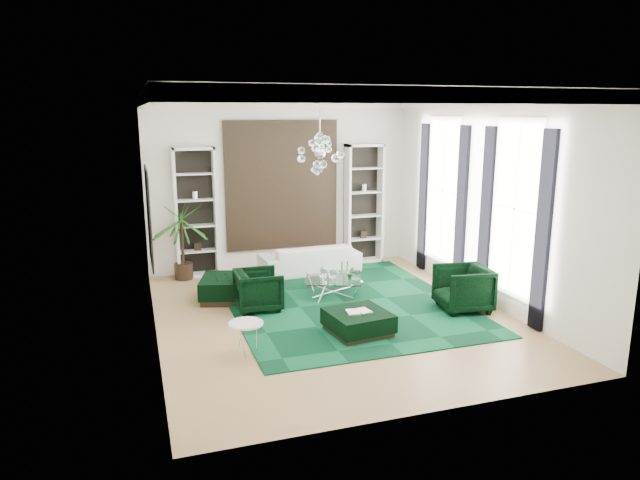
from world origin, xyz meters
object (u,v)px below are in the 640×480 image
object	(u,v)px
side_table	(246,339)
ottoman_side	(228,288)
armchair_left	(258,290)
palm	(182,231)
armchair_right	(463,288)
sofa	(310,259)
coffee_table	(333,286)
ottoman_front	(358,323)

from	to	relation	value
side_table	ottoman_side	bearing A→B (deg)	86.53
armchair_left	palm	distance (m)	2.75
armchair_left	ottoman_side	xyz separation A→B (m)	(-0.44, 0.74, -0.15)
armchair_right	ottoman_side	xyz separation A→B (m)	(-3.95, 1.93, -0.19)
sofa	armchair_right	size ratio (longest dim) A/B	2.46
sofa	ottoman_side	size ratio (longest dim) A/B	2.22
armchair_left	coffee_table	world-z (taller)	armchair_left
armchair_left	side_table	bearing A→B (deg)	163.34
armchair_left	ottoman_front	world-z (taller)	armchair_left
armchair_right	palm	world-z (taller)	palm
armchair_right	palm	size ratio (longest dim) A/B	0.42
coffee_table	ottoman_front	world-z (taller)	ottoman_front
armchair_right	ottoman_front	size ratio (longest dim) A/B	0.97
sofa	ottoman_front	xyz separation A→B (m)	(-0.32, -3.68, -0.14)
armchair_right	palm	xyz separation A→B (m)	(-4.63, 3.60, 0.66)
sofa	side_table	size ratio (longest dim) A/B	4.30
ottoman_side	palm	bearing A→B (deg)	112.20
ottoman_front	side_table	size ratio (longest dim) A/B	1.81
sofa	ottoman_front	distance (m)	3.69
ottoman_side	armchair_right	bearing A→B (deg)	-26.04
coffee_table	palm	bearing A→B (deg)	142.44
armchair_right	ottoman_side	world-z (taller)	armchair_right
side_table	palm	bearing A→B (deg)	96.89
sofa	coffee_table	distance (m)	1.69
armchair_right	coffee_table	bearing A→B (deg)	-120.85
ottoman_front	side_table	bearing A→B (deg)	-172.26
ottoman_side	armchair_left	bearing A→B (deg)	-59.62
palm	ottoman_front	bearing A→B (deg)	-59.35
sofa	ottoman_front	world-z (taller)	sofa
armchair_right	side_table	xyz separation A→B (m)	(-4.11, -0.71, -0.16)
coffee_table	ottoman_front	distance (m)	2.01
ottoman_side	side_table	world-z (taller)	side_table
armchair_left	ottoman_side	size ratio (longest dim) A/B	0.82
armchair_left	ottoman_front	distance (m)	2.09
armchair_left	armchair_right	distance (m)	3.70
ottoman_side	coffee_table	bearing A→B (deg)	-11.15
armchair_left	sofa	bearing A→B (deg)	-37.50
ottoman_side	palm	distance (m)	1.99
sofa	armchair_right	bearing A→B (deg)	117.45
coffee_table	ottoman_side	bearing A→B (deg)	168.85
armchair_right	palm	distance (m)	5.90
sofa	side_table	bearing A→B (deg)	57.60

